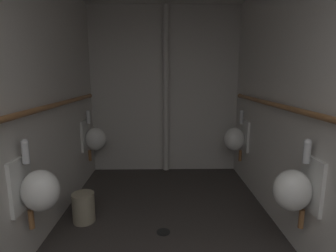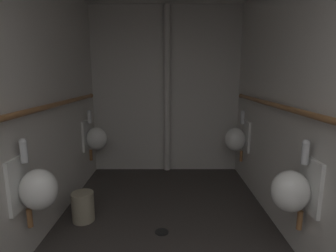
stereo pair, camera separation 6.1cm
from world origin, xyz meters
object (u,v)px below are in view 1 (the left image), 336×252
Objects in this scene: standpipe_back_wall at (166,92)px; waste_bin at (84,207)px; urinal_left_far at (94,138)px; urinal_left_mid at (38,189)px; urinal_right_far at (236,138)px; urinal_right_mid at (295,189)px; floor_drain at (163,232)px.

standpipe_back_wall reaches higher than waste_bin.
urinal_left_far is at bearing 97.27° from waste_bin.
urinal_left_far is at bearing 90.00° from urinal_left_mid.
standpipe_back_wall is at bearing 154.89° from urinal_right_far.
standpipe_back_wall is (1.05, 0.42, 0.65)m from urinal_left_far.
urinal_left_far is 1.00× the size of urinal_right_far.
standpipe_back_wall reaches higher than urinal_right_mid.
urinal_left_mid is 2.67m from urinal_right_far.
floor_drain is 0.44× the size of waste_bin.
floor_drain is (1.00, -1.33, -0.66)m from urinal_left_far.
urinal_left_mid is 1.00× the size of urinal_right_mid.
urinal_right_far is at bearing 28.75° from waste_bin.
urinal_right_mid is 2.35× the size of waste_bin.
urinal_left_mid is 1.00× the size of urinal_right_far.
floor_drain is at bearing -14.59° from waste_bin.
urinal_right_mid is at bearing -90.00° from urinal_right_far.
urinal_left_mid is 2.50m from standpipe_back_wall.
floor_drain is (-0.05, -1.75, -1.31)m from standpipe_back_wall.
urinal_left_far is at bearing 139.01° from urinal_right_mid.
urinal_left_mid is 0.29× the size of standpipe_back_wall.
urinal_right_far reaches higher than waste_bin.
waste_bin is at bearing -151.25° from urinal_right_far.
floor_drain is at bearing 156.41° from urinal_right_mid.
urinal_right_mid is (2.06, -1.79, 0.00)m from urinal_left_far.
waste_bin is (-1.92, 0.68, -0.51)m from urinal_right_mid.
urinal_left_mid is 2.35× the size of waste_bin.
urinal_right_mid is 1.33m from floor_drain.
urinal_left_mid reaches higher than floor_drain.
urinal_right_far is 2.24m from waste_bin.
standpipe_back_wall is 8.02× the size of waste_bin.
urinal_left_mid is 2.06m from urinal_right_mid.
urinal_left_mid is 0.84m from waste_bin.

